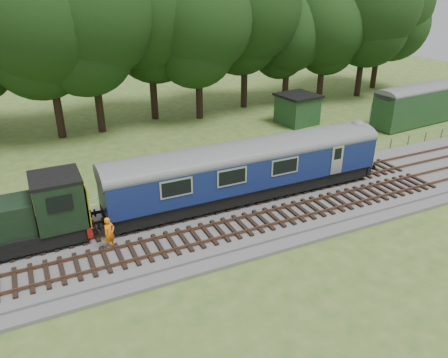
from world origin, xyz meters
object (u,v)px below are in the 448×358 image
shunter_loco (4,224)px  caravan (398,114)px  parked_coach (434,99)px  worker (109,233)px  dmu_railcar (248,165)px

shunter_loco → caravan: (34.51, 7.71, -0.75)m
shunter_loco → caravan: 35.37m
parked_coach → worker: bearing=-169.0°
shunter_loco → worker: (4.78, -2.01, -0.73)m
shunter_loco → worker: size_ratio=4.96×
worker → parked_coach: size_ratio=0.12×
dmu_railcar → caravan: 22.03m
shunter_loco → dmu_railcar: bearing=-0.0°
caravan → shunter_loco: bearing=-170.8°
worker → shunter_loco: bearing=126.8°
shunter_loco → parked_coach: shunter_loco is taller
shunter_loco → parked_coach: 40.02m
parked_coach → dmu_railcar: bearing=-167.8°
worker → parked_coach: parked_coach is taller
dmu_railcar → caravan: dmu_railcar is taller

